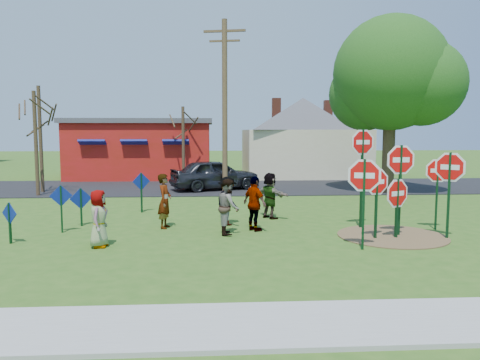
# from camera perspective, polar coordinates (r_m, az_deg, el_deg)

# --- Properties ---
(ground) EXTENTS (120.00, 120.00, 0.00)m
(ground) POSITION_cam_1_polar(r_m,az_deg,el_deg) (14.68, -0.13, -6.26)
(ground) COLOR #2E5819
(ground) RESTS_ON ground
(sidewalk) EXTENTS (22.00, 1.80, 0.08)m
(sidewalk) POSITION_cam_1_polar(r_m,az_deg,el_deg) (7.81, 3.11, -17.24)
(sidewalk) COLOR #9E9E99
(sidewalk) RESTS_ON ground
(road) EXTENTS (120.00, 7.50, 0.04)m
(road) POSITION_cam_1_polar(r_m,az_deg,el_deg) (26.02, -1.61, -0.84)
(road) COLOR black
(road) RESTS_ON ground
(dirt_patch) EXTENTS (3.20, 3.20, 0.03)m
(dirt_patch) POSITION_cam_1_polar(r_m,az_deg,el_deg) (14.69, 18.05, -6.50)
(dirt_patch) COLOR brown
(dirt_patch) RESTS_ON ground
(red_building) EXTENTS (9.40, 7.69, 3.90)m
(red_building) POSITION_cam_1_polar(r_m,az_deg,el_deg) (32.67, -11.71, 3.85)
(red_building) COLOR maroon
(red_building) RESTS_ON ground
(cream_house) EXTENTS (9.40, 9.40, 6.50)m
(cream_house) POSITION_cam_1_polar(r_m,az_deg,el_deg) (32.94, 7.65, 5.61)
(cream_house) COLOR beige
(cream_house) RESTS_ON ground
(stop_sign_a) EXTENTS (1.11, 0.41, 2.55)m
(stop_sign_a) POSITION_cam_1_polar(r_m,az_deg,el_deg) (12.60, 14.91, -0.43)
(stop_sign_a) COLOR #0E3519
(stop_sign_a) RESTS_ON ground
(stop_sign_b) EXTENTS (1.07, 0.31, 3.32)m
(stop_sign_b) POSITION_cam_1_polar(r_m,az_deg,el_deg) (15.36, 14.69, 3.23)
(stop_sign_b) COLOR #0E3519
(stop_sign_b) RESTS_ON ground
(stop_sign_c) EXTENTS (1.19, 0.14, 2.87)m
(stop_sign_c) POSITION_cam_1_polar(r_m,az_deg,el_deg) (14.56, 18.97, 1.26)
(stop_sign_c) COLOR #0E3519
(stop_sign_c) RESTS_ON ground
(stop_sign_d) EXTENTS (0.99, 0.23, 2.39)m
(stop_sign_d) POSITION_cam_1_polar(r_m,az_deg,el_deg) (15.92, 22.94, 0.42)
(stop_sign_d) COLOR #0E3519
(stop_sign_d) RESTS_ON ground
(stop_sign_e) EXTENTS (1.03, 0.53, 1.89)m
(stop_sign_e) POSITION_cam_1_polar(r_m,az_deg,el_deg) (14.28, 18.61, -1.96)
(stop_sign_e) COLOR #0E3519
(stop_sign_e) RESTS_ON ground
(stop_sign_f) EXTENTS (0.89, 0.78, 2.67)m
(stop_sign_f) POSITION_cam_1_polar(r_m,az_deg,el_deg) (14.68, 24.21, 0.69)
(stop_sign_f) COLOR #0E3519
(stop_sign_f) RESTS_ON ground
(stop_sign_g) EXTENTS (1.01, 0.30, 2.19)m
(stop_sign_g) POSITION_cam_1_polar(r_m,az_deg,el_deg) (13.97, 16.32, -0.91)
(stop_sign_g) COLOR #0E3519
(stop_sign_g) RESTS_ON ground
(blue_diamond_a) EXTENTS (0.53, 0.35, 1.16)m
(blue_diamond_a) POSITION_cam_1_polar(r_m,az_deg,el_deg) (14.46, -26.27, -4.20)
(blue_diamond_a) COLOR #0E3519
(blue_diamond_a) RESTS_ON ground
(blue_diamond_b) EXTENTS (0.65, 0.20, 1.48)m
(blue_diamond_b) POSITION_cam_1_polar(r_m,az_deg,el_deg) (15.34, -20.97, -2.62)
(blue_diamond_b) COLOR #0E3519
(blue_diamond_b) RESTS_ON ground
(blue_diamond_c) EXTENTS (0.65, 0.32, 1.27)m
(blue_diamond_c) POSITION_cam_1_polar(r_m,az_deg,el_deg) (16.23, -18.82, -2.64)
(blue_diamond_c) COLOR #0E3519
(blue_diamond_c) RESTS_ON ground
(blue_diamond_d) EXTENTS (0.62, 0.34, 1.55)m
(blue_diamond_d) POSITION_cam_1_polar(r_m,az_deg,el_deg) (18.26, -11.94, -0.90)
(blue_diamond_d) COLOR #0E3519
(blue_diamond_d) RESTS_ON ground
(person_a) EXTENTS (0.53, 0.78, 1.56)m
(person_a) POSITION_cam_1_polar(r_m,az_deg,el_deg) (13.13, -16.86, -4.53)
(person_a) COLOR #434E90
(person_a) RESTS_ON ground
(person_b) EXTENTS (0.53, 0.71, 1.76)m
(person_b) POSITION_cam_1_polar(r_m,az_deg,el_deg) (15.20, -9.16, -2.55)
(person_b) COLOR #266B66
(person_b) RESTS_ON ground
(person_c) EXTENTS (0.65, 0.83, 1.69)m
(person_c) POSITION_cam_1_polar(r_m,az_deg,el_deg) (14.15, -1.41, -3.25)
(person_c) COLOR brown
(person_c) RESTS_ON ground
(person_d) EXTENTS (1.07, 1.20, 1.62)m
(person_d) POSITION_cam_1_polar(r_m,az_deg,el_deg) (15.50, -1.55, -2.58)
(person_d) COLOR #323238
(person_d) RESTS_ON ground
(person_e) EXTENTS (0.91, 1.07, 1.73)m
(person_e) POSITION_cam_1_polar(r_m,az_deg,el_deg) (14.57, 1.81, -2.91)
(person_e) COLOR #422B55
(person_e) RESTS_ON ground
(person_f) EXTENTS (1.25, 1.54, 1.65)m
(person_f) POSITION_cam_1_polar(r_m,az_deg,el_deg) (16.73, 3.68, -1.90)
(person_f) COLOR #1D4831
(person_f) RESTS_ON ground
(suv) EXTENTS (5.04, 3.38, 1.59)m
(suv) POSITION_cam_1_polar(r_m,az_deg,el_deg) (24.69, -3.06, 0.69)
(suv) COLOR #302F34
(suv) RESTS_ON road
(utility_pole) EXTENTS (2.08, 0.55, 8.60)m
(utility_pole) POSITION_cam_1_polar(r_m,az_deg,el_deg) (23.74, -1.87, 9.40)
(utility_pole) COLOR #4C3823
(utility_pole) RESTS_ON ground
(leafy_tree) EXTENTS (6.16, 5.62, 8.76)m
(leafy_tree) POSITION_cam_1_polar(r_m,az_deg,el_deg) (24.71, 18.23, 11.56)
(leafy_tree) COLOR #382819
(leafy_tree) RESTS_ON ground
(bare_tree_west) EXTENTS (1.80, 1.80, 5.37)m
(bare_tree_west) POSITION_cam_1_polar(r_m,az_deg,el_deg) (25.67, -23.21, 6.30)
(bare_tree_west) COLOR #382819
(bare_tree_west) RESTS_ON ground
(bare_tree_east) EXTENTS (1.80, 1.80, 4.55)m
(bare_tree_east) POSITION_cam_1_polar(r_m,az_deg,el_deg) (28.01, -6.94, 5.60)
(bare_tree_east) COLOR #382819
(bare_tree_east) RESTS_ON ground
(bare_tree_mid) EXTENTS (1.80, 1.80, 5.00)m
(bare_tree_mid) POSITION_cam_1_polar(r_m,az_deg,el_deg) (24.30, -23.69, 5.78)
(bare_tree_mid) COLOR #382819
(bare_tree_mid) RESTS_ON ground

